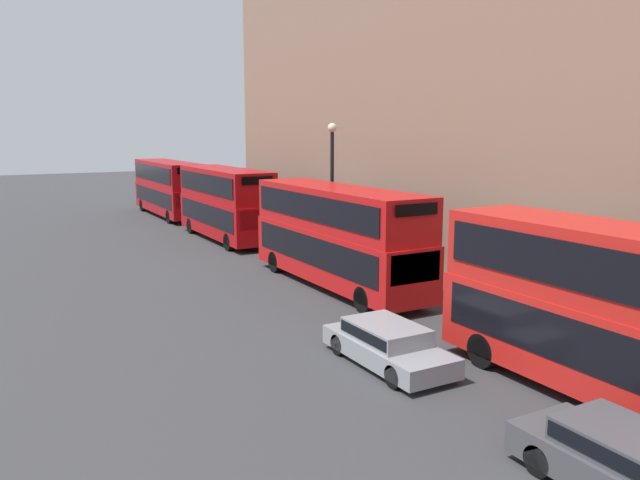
{
  "coord_description": "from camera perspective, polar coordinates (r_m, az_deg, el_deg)",
  "views": [
    {
      "loc": [
        -11.84,
        -4.26,
        6.69
      ],
      "look_at": [
        0.48,
        17.74,
        2.22
      ],
      "focal_mm": 35.0,
      "sensor_mm": 36.0,
      "label": 1
    }
  ],
  "objects": [
    {
      "name": "bus_leading",
      "position": [
        16.77,
        25.91,
        -5.76
      ],
      "size": [
        2.59,
        10.02,
        4.39
      ],
      "color": "red",
      "rests_on": "ground"
    },
    {
      "name": "bus_second_in_queue",
      "position": [
        26.57,
        1.58,
        0.7
      ],
      "size": [
        2.59,
        10.88,
        4.31
      ],
      "color": "red",
      "rests_on": "ground"
    },
    {
      "name": "bus_third_in_queue",
      "position": [
        38.55,
        -8.67,
        3.55
      ],
      "size": [
        2.59,
        10.02,
        4.38
      ],
      "color": "#B20C0F",
      "rests_on": "ground"
    },
    {
      "name": "bus_trailing",
      "position": [
        50.31,
        -13.69,
        4.81
      ],
      "size": [
        2.59,
        11.22,
        4.27
      ],
      "color": "#A80F14",
      "rests_on": "ground"
    },
    {
      "name": "car_dark_sedan",
      "position": [
        13.28,
        26.73,
        -17.93
      ],
      "size": [
        1.83,
        4.53,
        1.31
      ],
      "color": "#47474C",
      "rests_on": "ground"
    },
    {
      "name": "car_hatchback",
      "position": [
        18.24,
        6.17,
        -9.35
      ],
      "size": [
        1.81,
        4.42,
        1.22
      ],
      "color": "gray",
      "rests_on": "ground"
    },
    {
      "name": "street_lamp",
      "position": [
        30.65,
        1.11,
        5.55
      ],
      "size": [
        0.44,
        0.44,
        7.02
      ],
      "color": "black",
      "rests_on": "ground"
    },
    {
      "name": "pedestrian",
      "position": [
        35.36,
        -1.24,
        0.44
      ],
      "size": [
        0.36,
        0.36,
        1.71
      ],
      "color": "#26262D",
      "rests_on": "ground"
    }
  ]
}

